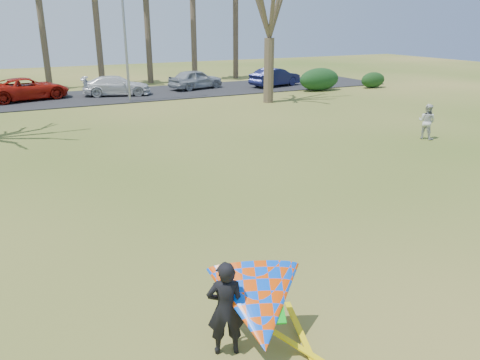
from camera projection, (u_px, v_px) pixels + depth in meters
name	position (u px, v px, depth m)	size (l,w,h in m)	color
ground	(279.00, 250.00, 10.74)	(100.00, 100.00, 0.00)	#2C5713
parking_strip	(90.00, 97.00, 31.91)	(46.00, 7.00, 0.06)	black
streetlight	(127.00, 30.00, 28.85)	(2.28, 0.18, 8.00)	gray
hedge_near	(319.00, 79.00, 34.97)	(3.34, 1.52, 1.67)	#133416
hedge_far	(373.00, 80.00, 36.53)	(2.17, 1.02, 1.20)	black
car_2	(27.00, 89.00, 30.56)	(2.39, 5.18, 1.44)	#AB190D
car_3	(117.00, 86.00, 32.41)	(1.86, 4.57, 1.33)	silver
car_4	(196.00, 79.00, 35.50)	(1.72, 4.26, 1.45)	#979DA4
car_5	(275.00, 77.00, 36.93)	(1.51, 4.33, 1.43)	#191D4B
pedestrian_a	(427.00, 122.00, 20.64)	(0.76, 0.59, 1.56)	silver
kite_flyer	(256.00, 307.00, 7.18)	(2.13, 2.39, 2.02)	black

